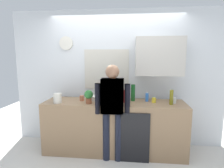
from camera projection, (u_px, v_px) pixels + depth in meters
name	position (u px, v px, depth m)	size (l,w,h in m)	color
ground_plane	(112.00, 160.00, 3.16)	(8.00, 8.00, 0.00)	silver
kitchen_counter	(114.00, 127.00, 3.38)	(2.49, 0.64, 0.93)	#937251
dishwasher_panel	(132.00, 138.00, 3.03)	(0.56, 0.02, 0.83)	black
back_wall_assembly	(122.00, 75.00, 3.62)	(4.09, 0.42, 2.60)	silver
coffee_maker	(112.00, 91.00, 3.54)	(0.20, 0.20, 0.33)	black
bottle_green_wine	(133.00, 93.00, 3.36)	(0.07, 0.07, 0.30)	#195923
bottle_olive_oil	(171.00, 97.00, 3.11)	(0.06, 0.06, 0.25)	olive
bottle_red_vinegar	(124.00, 96.00, 3.25)	(0.06, 0.06, 0.22)	maroon
cup_white_mug	(174.00, 100.00, 3.21)	(0.08, 0.08, 0.10)	white
cup_yellow_cup	(154.00, 100.00, 3.26)	(0.07, 0.07, 0.09)	yellow
cup_terracotta_mug	(82.00, 98.00, 3.40)	(0.08, 0.08, 0.09)	#B26647
mixing_bowl	(96.00, 98.00, 3.43)	(0.22, 0.22, 0.08)	white
potted_plant	(89.00, 96.00, 3.19)	(0.15, 0.15, 0.23)	#9E5638
dish_soap	(147.00, 97.00, 3.34)	(0.06, 0.06, 0.18)	blue
storage_canister	(58.00, 98.00, 3.21)	(0.14, 0.14, 0.17)	silver
person_at_sink	(112.00, 105.00, 3.01)	(0.57, 0.22, 1.60)	black
person_guest	(112.00, 105.00, 3.01)	(0.57, 0.22, 1.60)	#3F4766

